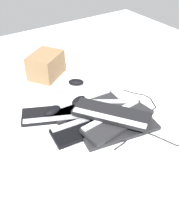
{
  "coord_description": "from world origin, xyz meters",
  "views": [
    {
      "loc": [
        -0.62,
        -0.9,
        0.97
      ],
      "look_at": [
        0.02,
        0.06,
        0.04
      ],
      "focal_mm": 40.0,
      "sensor_mm": 36.0,
      "label": 1
    }
  ],
  "objects_px": {
    "mouse_1": "(79,101)",
    "mouse_2": "(52,110)",
    "keyboard_4": "(120,130)",
    "keyboard_1": "(85,106)",
    "mouse_0": "(58,89)",
    "keyboard_0": "(106,108)",
    "cardboard_box": "(46,65)",
    "keyboard_3": "(90,126)",
    "keyboard_5": "(118,121)",
    "mouse_3": "(76,82)",
    "keyboard_6": "(111,114)",
    "keyboard_2": "(59,114)"
  },
  "relations": [
    {
      "from": "mouse_3",
      "to": "cardboard_box",
      "type": "xyz_separation_m",
      "value": [
        -0.12,
        0.23,
        0.07
      ]
    },
    {
      "from": "mouse_1",
      "to": "mouse_2",
      "type": "xyz_separation_m",
      "value": [
        -0.18,
        0.0,
        0.0
      ]
    },
    {
      "from": "mouse_0",
      "to": "mouse_2",
      "type": "xyz_separation_m",
      "value": [
        -0.16,
        -0.23,
        0.03
      ]
    },
    {
      "from": "keyboard_4",
      "to": "keyboard_0",
      "type": "bearing_deg",
      "value": 74.99
    },
    {
      "from": "keyboard_5",
      "to": "mouse_0",
      "type": "height_order",
      "value": "keyboard_5"
    },
    {
      "from": "keyboard_1",
      "to": "mouse_2",
      "type": "height_order",
      "value": "mouse_2"
    },
    {
      "from": "mouse_2",
      "to": "keyboard_4",
      "type": "bearing_deg",
      "value": -62.66
    },
    {
      "from": "keyboard_1",
      "to": "mouse_0",
      "type": "distance_m",
      "value": 0.27
    },
    {
      "from": "cardboard_box",
      "to": "keyboard_0",
      "type": "bearing_deg",
      "value": -78.11
    },
    {
      "from": "keyboard_1",
      "to": "keyboard_2",
      "type": "relative_size",
      "value": 0.97
    },
    {
      "from": "keyboard_4",
      "to": "mouse_1",
      "type": "relative_size",
      "value": 4.18
    },
    {
      "from": "mouse_2",
      "to": "mouse_3",
      "type": "distance_m",
      "value": 0.39
    },
    {
      "from": "keyboard_1",
      "to": "mouse_0",
      "type": "bearing_deg",
      "value": 101.7
    },
    {
      "from": "keyboard_0",
      "to": "keyboard_2",
      "type": "relative_size",
      "value": 0.97
    },
    {
      "from": "mouse_0",
      "to": "mouse_2",
      "type": "height_order",
      "value": "mouse_2"
    },
    {
      "from": "keyboard_4",
      "to": "mouse_3",
      "type": "height_order",
      "value": "mouse_3"
    },
    {
      "from": "mouse_1",
      "to": "mouse_2",
      "type": "bearing_deg",
      "value": 160.2
    },
    {
      "from": "mouse_1",
      "to": "cardboard_box",
      "type": "bearing_deg",
      "value": 71.35
    },
    {
      "from": "keyboard_2",
      "to": "mouse_1",
      "type": "xyz_separation_m",
      "value": [
        0.15,
        0.01,
        0.04
      ]
    },
    {
      "from": "keyboard_3",
      "to": "cardboard_box",
      "type": "relative_size",
      "value": 1.81
    },
    {
      "from": "keyboard_4",
      "to": "mouse_0",
      "type": "relative_size",
      "value": 4.18
    },
    {
      "from": "keyboard_4",
      "to": "cardboard_box",
      "type": "relative_size",
      "value": 1.83
    },
    {
      "from": "keyboard_4",
      "to": "keyboard_3",
      "type": "bearing_deg",
      "value": 137.01
    },
    {
      "from": "keyboard_6",
      "to": "cardboard_box",
      "type": "xyz_separation_m",
      "value": [
        -0.07,
        0.71,
        0.01
      ]
    },
    {
      "from": "keyboard_3",
      "to": "mouse_3",
      "type": "xyz_separation_m",
      "value": [
        0.18,
        0.44,
        0.01
      ]
    },
    {
      "from": "keyboard_1",
      "to": "cardboard_box",
      "type": "distance_m",
      "value": 0.5
    },
    {
      "from": "keyboard_1",
      "to": "mouse_3",
      "type": "height_order",
      "value": "mouse_3"
    },
    {
      "from": "mouse_3",
      "to": "keyboard_6",
      "type": "bearing_deg",
      "value": 121.03
    },
    {
      "from": "keyboard_2",
      "to": "keyboard_5",
      "type": "height_order",
      "value": "keyboard_5"
    },
    {
      "from": "mouse_2",
      "to": "keyboard_0",
      "type": "bearing_deg",
      "value": -32.65
    },
    {
      "from": "mouse_0",
      "to": "cardboard_box",
      "type": "xyz_separation_m",
      "value": [
        0.03,
        0.23,
        0.07
      ]
    },
    {
      "from": "keyboard_1",
      "to": "keyboard_3",
      "type": "relative_size",
      "value": 0.99
    },
    {
      "from": "keyboard_0",
      "to": "cardboard_box",
      "type": "bearing_deg",
      "value": 101.89
    },
    {
      "from": "keyboard_6",
      "to": "keyboard_4",
      "type": "bearing_deg",
      "value": -89.11
    },
    {
      "from": "keyboard_5",
      "to": "mouse_2",
      "type": "distance_m",
      "value": 0.39
    },
    {
      "from": "keyboard_2",
      "to": "mouse_1",
      "type": "distance_m",
      "value": 0.15
    },
    {
      "from": "keyboard_5",
      "to": "mouse_0",
      "type": "relative_size",
      "value": 4.11
    },
    {
      "from": "keyboard_6",
      "to": "keyboard_3",
      "type": "bearing_deg",
      "value": 164.45
    },
    {
      "from": "keyboard_0",
      "to": "mouse_1",
      "type": "distance_m",
      "value": 0.18
    },
    {
      "from": "keyboard_6",
      "to": "mouse_1",
      "type": "bearing_deg",
      "value": 106.52
    },
    {
      "from": "mouse_2",
      "to": "mouse_3",
      "type": "xyz_separation_m",
      "value": [
        0.31,
        0.24,
        -0.03
      ]
    },
    {
      "from": "keyboard_2",
      "to": "mouse_2",
      "type": "height_order",
      "value": "mouse_2"
    },
    {
      "from": "keyboard_4",
      "to": "keyboard_5",
      "type": "height_order",
      "value": "keyboard_5"
    },
    {
      "from": "keyboard_1",
      "to": "keyboard_6",
      "type": "distance_m",
      "value": 0.23
    },
    {
      "from": "keyboard_5",
      "to": "cardboard_box",
      "type": "relative_size",
      "value": 1.8
    },
    {
      "from": "keyboard_0",
      "to": "mouse_1",
      "type": "bearing_deg",
      "value": 136.29
    },
    {
      "from": "keyboard_0",
      "to": "keyboard_1",
      "type": "distance_m",
      "value": 0.14
    },
    {
      "from": "keyboard_4",
      "to": "mouse_2",
      "type": "bearing_deg",
      "value": 127.91
    },
    {
      "from": "keyboard_0",
      "to": "mouse_3",
      "type": "bearing_deg",
      "value": 90.56
    },
    {
      "from": "keyboard_1",
      "to": "mouse_3",
      "type": "distance_m",
      "value": 0.28
    }
  ]
}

